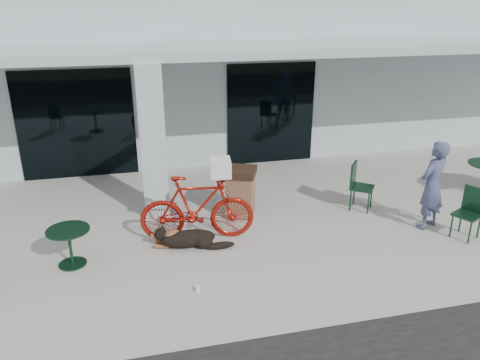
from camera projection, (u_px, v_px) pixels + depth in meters
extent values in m
plane|color=#A9A69F|center=(253.00, 259.00, 8.19)|extent=(80.00, 80.00, 0.00)
cube|color=silver|center=(186.00, 65.00, 15.07)|extent=(22.00, 7.00, 4.50)
cube|color=black|center=(77.00, 125.00, 11.52)|extent=(2.80, 0.06, 2.70)
cube|color=black|center=(271.00, 114.00, 12.60)|extent=(2.40, 0.06, 2.70)
cube|color=silver|center=(153.00, 143.00, 9.38)|extent=(0.50, 0.50, 3.12)
cube|color=silver|center=(213.00, 49.00, 10.28)|extent=(22.00, 2.80, 0.18)
imported|color=maroon|center=(197.00, 208.00, 8.67)|extent=(2.18, 0.88, 1.27)
cube|color=white|center=(221.00, 167.00, 8.42)|extent=(0.43, 0.53, 0.29)
cylinder|color=white|center=(198.00, 289.00, 7.28)|extent=(0.09, 0.09, 0.09)
imported|color=#434A71|center=(432.00, 186.00, 9.02)|extent=(0.76, 0.65, 1.78)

